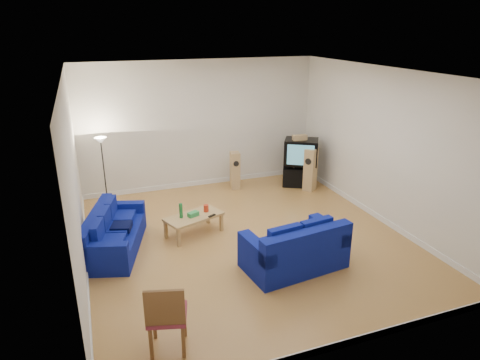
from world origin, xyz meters
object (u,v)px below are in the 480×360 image
object	(u,v)px
sofa_loveseat	(296,251)
tv_stand	(299,176)
sofa_three_seat	(112,236)
coffee_table	(194,218)
television	(301,152)

from	to	relation	value
sofa_loveseat	tv_stand	world-z (taller)	sofa_loveseat
sofa_three_seat	coffee_table	xyz separation A→B (m)	(1.58, 0.08, 0.08)
sofa_loveseat	tv_stand	xyz separation A→B (m)	(1.94, 3.59, -0.07)
tv_stand	television	world-z (taller)	television
coffee_table	television	world-z (taller)	television
sofa_loveseat	coffee_table	size ratio (longest dim) A/B	1.44
sofa_three_seat	tv_stand	bearing A→B (deg)	127.48
sofa_loveseat	television	xyz separation A→B (m)	(1.97, 3.58, 0.60)
coffee_table	television	size ratio (longest dim) A/B	1.22
television	sofa_three_seat	bearing A→B (deg)	-128.59
coffee_table	tv_stand	xyz separation A→B (m)	(3.26, 1.75, -0.11)
sofa_loveseat	television	bearing A→B (deg)	54.15
sofa_loveseat	television	size ratio (longest dim) A/B	1.76
sofa_loveseat	coffee_table	xyz separation A→B (m)	(-1.32, 1.84, 0.03)
sofa_three_seat	television	world-z (taller)	television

